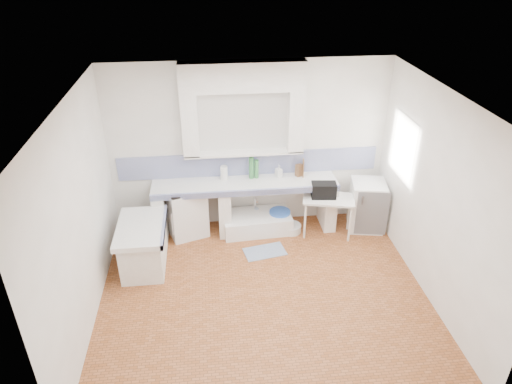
{
  "coord_description": "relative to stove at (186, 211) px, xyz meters",
  "views": [
    {
      "loc": [
        -0.66,
        -4.93,
        4.39
      ],
      "look_at": [
        0.0,
        1.0,
        1.1
      ],
      "focal_mm": 32.59,
      "sensor_mm": 36.0,
      "label": 1
    }
  ],
  "objects": [
    {
      "name": "peninsula_lip",
      "position": [
        -0.29,
        -0.81,
        0.24
      ],
      "size": [
        0.04,
        1.1,
        0.1
      ],
      "primitive_type": "cube",
      "color": "navy",
      "rests_on": "ground"
    },
    {
      "name": "water_bottle_b",
      "position": [
        1.18,
        0.13,
        -0.26
      ],
      "size": [
        0.09,
        0.09,
        0.31
      ],
      "primitive_type": "cylinder",
      "rotation": [
        0.0,
        0.0,
        -0.08
      ],
      "color": "silver",
      "rests_on": "ground"
    },
    {
      "name": "stove",
      "position": [
        0.0,
        0.0,
        0.0
      ],
      "size": [
        0.74,
        0.73,
        0.83
      ],
      "primitive_type": "cube",
      "rotation": [
        0.0,
        0.0,
        0.32
      ],
      "color": "white",
      "rests_on": "ground"
    },
    {
      "name": "alcove_mass",
      "position": [
        0.98,
        0.17,
        2.16
      ],
      "size": [
        1.9,
        0.25,
        0.45
      ],
      "primitive_type": "cube",
      "color": "white",
      "rests_on": "ground"
    },
    {
      "name": "cutting_board",
      "position": [
        1.96,
        0.14,
        0.62
      ],
      "size": [
        0.05,
        0.2,
        0.27
      ],
      "primitive_type": "cube",
      "rotation": [
        0.0,
        0.0,
        -0.16
      ],
      "color": "brown",
      "rests_on": "counter_slab"
    },
    {
      "name": "window_frame",
      "position": [
        3.5,
        -0.51,
        1.18
      ],
      "size": [
        0.35,
        0.86,
        1.06
      ],
      "primitive_type": "cube",
      "color": "#392312",
      "rests_on": "ground"
    },
    {
      "name": "wall_back",
      "position": [
        1.08,
        0.29,
        0.98
      ],
      "size": [
        4.5,
        0.0,
        4.5
      ],
      "primitive_type": "plane",
      "rotation": [
        1.57,
        0.0,
        0.0
      ],
      "color": "white",
      "rests_on": "ground"
    },
    {
      "name": "paper_towel",
      "position": [
        0.65,
        0.14,
        0.6
      ],
      "size": [
        0.15,
        0.15,
        0.24
      ],
      "primitive_type": "cylinder",
      "rotation": [
        0.0,
        0.0,
        0.31
      ],
      "color": "white",
      "rests_on": "counter_slab"
    },
    {
      "name": "sink",
      "position": [
        1.16,
        -0.05,
        -0.28
      ],
      "size": [
        1.17,
        0.68,
        0.27
      ],
      "primitive_type": "cube",
      "rotation": [
        0.0,
        0.0,
        0.06
      ],
      "color": "white",
      "rests_on": "ground"
    },
    {
      "name": "backsplash",
      "position": [
        1.08,
        0.28,
        0.68
      ],
      "size": [
        4.27,
        0.03,
        0.4
      ],
      "primitive_type": "cube",
      "color": "navy",
      "rests_on": "ground"
    },
    {
      "name": "lace_valance",
      "position": [
        3.36,
        -0.51,
        1.56
      ],
      "size": [
        0.01,
        0.84,
        0.24
      ],
      "primitive_type": "cube",
      "color": "white",
      "rests_on": "ground"
    },
    {
      "name": "counter_pier_left",
      "position": [
        -0.42,
        -0.01,
        -0.01
      ],
      "size": [
        0.2,
        0.55,
        0.82
      ],
      "primitive_type": "cube",
      "color": "white",
      "rests_on": "ground"
    },
    {
      "name": "peninsula_base",
      "position": [
        -0.62,
        -0.81,
        -0.11
      ],
      "size": [
        0.6,
        1.0,
        0.62
      ],
      "primitive_type": "cube",
      "color": "white",
      "rests_on": "ground"
    },
    {
      "name": "fridge",
      "position": [
        3.02,
        -0.16,
        0.01
      ],
      "size": [
        0.64,
        0.64,
        0.85
      ],
      "primitive_type": "cube",
      "rotation": [
        0.0,
        0.0,
        -0.18
      ],
      "color": "white",
      "rests_on": "ground"
    },
    {
      "name": "floor",
      "position": [
        1.08,
        -1.71,
        -0.42
      ],
      "size": [
        4.5,
        4.5,
        0.0
      ],
      "primitive_type": "plane",
      "color": "#A25B31",
      "rests_on": "ground"
    },
    {
      "name": "counter_pier_mid",
      "position": [
        0.63,
        -0.01,
        -0.01
      ],
      "size": [
        0.2,
        0.55,
        0.82
      ],
      "primitive_type": "cube",
      "color": "white",
      "rests_on": "ground"
    },
    {
      "name": "side_table",
      "position": [
        2.31,
        -0.29,
        -0.07
      ],
      "size": [
        0.91,
        0.64,
        0.04
      ],
      "primitive_type": "cube",
      "rotation": [
        0.0,
        0.0,
        -0.24
      ],
      "color": "white",
      "rests_on": "ground"
    },
    {
      "name": "bucket_blue",
      "position": [
        1.56,
        -0.04,
        -0.25
      ],
      "size": [
        0.46,
        0.46,
        0.33
      ],
      "primitive_type": "cylinder",
      "rotation": [
        0.0,
        0.0,
        -0.37
      ],
      "color": "blue",
      "rests_on": "ground"
    },
    {
      "name": "knife_block",
      "position": [
        1.89,
        0.13,
        0.59
      ],
      "size": [
        0.13,
        0.12,
        0.2
      ],
      "primitive_type": "cube",
      "rotation": [
        0.0,
        0.0,
        0.43
      ],
      "color": "brown",
      "rests_on": "counter_slab"
    },
    {
      "name": "bucket_orange",
      "position": [
        1.23,
        -0.01,
        -0.3
      ],
      "size": [
        0.32,
        0.32,
        0.23
      ],
      "primitive_type": "cylinder",
      "rotation": [
        0.0,
        0.0,
        -0.37
      ],
      "color": "#D93D06",
      "rests_on": "ground"
    },
    {
      "name": "counter_pier_right",
      "position": [
        2.38,
        -0.01,
        -0.01
      ],
      "size": [
        0.2,
        0.55,
        0.82
      ],
      "primitive_type": "cube",
      "color": "white",
      "rests_on": "ground"
    },
    {
      "name": "green_bottle_b",
      "position": [
        1.1,
        0.14,
        0.67
      ],
      "size": [
        0.1,
        0.1,
        0.37
      ],
      "primitive_type": "cylinder",
      "rotation": [
        0.0,
        0.0,
        0.33
      ],
      "color": "#367E40",
      "rests_on": "counter_slab"
    },
    {
      "name": "ceiling",
      "position": [
        1.08,
        -1.71,
        2.38
      ],
      "size": [
        4.5,
        4.5,
        0.0
      ],
      "primitive_type": "plane",
      "rotation": [
        3.14,
        0.0,
        0.0
      ],
      "color": "white",
      "rests_on": "ground"
    },
    {
      "name": "bucket_red",
      "position": [
        0.87,
        -0.04,
        -0.29
      ],
      "size": [
        0.32,
        0.32,
        0.26
      ],
      "primitive_type": "cylinder",
      "rotation": [
        0.0,
        0.0,
        -0.16
      ],
      "color": "red",
      "rests_on": "ground"
    },
    {
      "name": "wall_left",
      "position": [
        -1.17,
        -1.71,
        0.98
      ],
      "size": [
        0.0,
        4.5,
        4.5
      ],
      "primitive_type": "plane",
      "rotation": [
        1.57,
        0.0,
        1.57
      ],
      "color": "white",
      "rests_on": "ground"
    },
    {
      "name": "soap_bottle",
      "position": [
        1.55,
        0.14,
        0.59
      ],
      "size": [
        0.13,
        0.13,
        0.21
      ],
      "primitive_type": "imported",
      "rotation": [
        0.0,
        0.0,
        0.43
      ],
      "color": "white",
      "rests_on": "counter_slab"
    },
    {
      "name": "black_bag",
      "position": [
        2.23,
        -0.24,
        0.39
      ],
      "size": [
        0.42,
        0.27,
        0.25
      ],
      "primitive_type": "cube",
      "rotation": [
        0.0,
        0.0,
        -0.11
      ],
      "color": "black",
      "rests_on": "side_table"
    },
    {
      "name": "peninsula_top",
      "position": [
        -0.62,
        -0.81,
        0.24
      ],
      "size": [
        0.7,
        1.1,
        0.08
      ],
      "primitive_type": "cube",
      "color": "white",
      "rests_on": "ground"
    },
    {
      "name": "basin_white",
      "position": [
        1.74,
        -0.17,
        -0.35
      ],
      "size": [
        0.41,
        0.41,
        0.13
      ],
      "primitive_type": "cylinder",
      "rotation": [
        0.0,
        0.0,
        0.24
      ],
      "color": "white",
      "rests_on": "ground"
    },
    {
      "name": "wall_front",
      "position": [
        1.08,
        -3.71,
        0.98
      ],
      "size": [
        4.5,
        0.0,
        4.5
      ],
      "primitive_type": "plane",
      "rotation": [
        -1.57,
        0.0,
        0.0
      ],
      "color": "white",
      "rests_on": "ground"
    },
    {
      "name": "counter_slab",
      "position": [
        0.98,
        -0.01,
        0.44
      ],
      "size": [
        3.0,
        0.6,
        0.08
      ],
      "primitive_type": "cube",
      "color": "white",
      "rests_on": "ground"
    },
    {
      "name": "counter_lip",
      "position": [
        0.98,
        -0.29,
        0.44
      ],
      "size": [
        3.0,
        0.04,
        0.1
      ],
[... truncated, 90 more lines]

